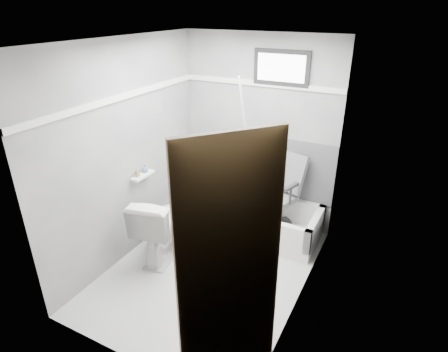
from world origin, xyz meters
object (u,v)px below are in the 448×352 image
Objects in this scene: soap_bottle_a at (137,172)px; toilet at (161,226)px; door at (244,306)px; soap_bottle_b at (145,168)px; bathtub at (259,218)px; office_chair at (274,193)px.

toilet is at bearing -11.21° from soap_bottle_a.
door is 2.42m from soap_bottle_b.
soap_bottle_a is 1.02× the size of soap_bottle_b.
bathtub is 16.09× the size of soap_bottle_b.
soap_bottle_b is at bearing 90.00° from soap_bottle_a.
soap_bottle_a is at bearing -24.23° from toilet.
toilet is 0.68m from soap_bottle_b.
door is (0.62, -2.26, 0.41)m from office_chair.
toilet is at bearing 141.53° from door.
soap_bottle_a reaches higher than toilet.
door is (1.60, -1.27, 0.60)m from toilet.
soap_bottle_a is at bearing -142.33° from bathtub.
door is at bearing -70.41° from bathtub.
door is 21.46× the size of soap_bottle_b.
office_chair is at bearing 35.51° from soap_bottle_a.
door reaches higher than office_chair.
soap_bottle_a is at bearing -90.00° from soap_bottle_b.
office_chair is 1.17× the size of toilet.
bathtub is at bearing 37.67° from soap_bottle_a.
soap_bottle_a is (-1.13, -0.88, 0.76)m from bathtub.
office_chair is 9.93× the size of soap_bottle_a.
office_chair reaches higher than toilet.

